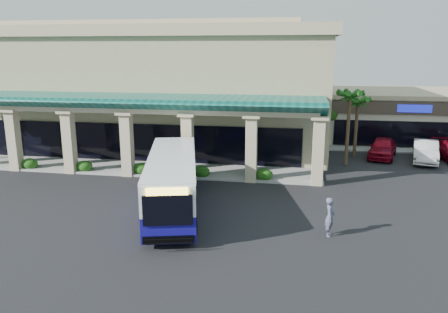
% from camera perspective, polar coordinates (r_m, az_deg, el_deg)
% --- Properties ---
extents(ground, '(110.00, 110.00, 0.00)m').
position_cam_1_polar(ground, '(25.97, -1.04, -6.40)').
color(ground, black).
extents(main_building, '(30.80, 14.80, 11.35)m').
position_cam_1_polar(main_building, '(42.01, -7.87, 9.12)').
color(main_building, tan).
rests_on(main_building, ground).
extents(arcade, '(30.00, 6.20, 5.70)m').
position_cam_1_polar(arcade, '(33.77, -12.36, 3.01)').
color(arcade, '#0D5148').
rests_on(arcade, ground).
extents(strip_mall, '(22.50, 12.50, 4.90)m').
position_cam_1_polar(strip_mall, '(50.24, 25.17, 4.98)').
color(strip_mall, beige).
rests_on(strip_mall, ground).
extents(palm_0, '(2.40, 2.40, 6.60)m').
position_cam_1_polar(palm_0, '(35.64, 15.92, 4.08)').
color(palm_0, '#1B5015').
rests_on(palm_0, ground).
extents(palm_1, '(2.40, 2.40, 5.80)m').
position_cam_1_polar(palm_1, '(38.76, 16.90, 4.15)').
color(palm_1, '#1B5015').
rests_on(palm_1, ground).
extents(broadleaf_tree, '(2.60, 2.60, 4.81)m').
position_cam_1_polar(broadleaf_tree, '(43.56, 13.46, 4.70)').
color(broadleaf_tree, '#1B4710').
rests_on(broadleaf_tree, ground).
extents(transit_bus, '(5.32, 11.66, 3.17)m').
position_cam_1_polar(transit_bus, '(25.07, -6.75, -3.42)').
color(transit_bus, navy).
rests_on(transit_bus, ground).
extents(pedestrian, '(0.55, 0.76, 1.97)m').
position_cam_1_polar(pedestrian, '(22.20, 13.67, -7.67)').
color(pedestrian, '#50536A').
rests_on(pedestrian, ground).
extents(car_silver, '(3.31, 5.42, 1.72)m').
position_cam_1_polar(car_silver, '(39.55, 20.00, 1.09)').
color(car_silver, maroon).
rests_on(car_silver, ground).
extents(car_white, '(2.95, 5.55, 1.74)m').
position_cam_1_polar(car_white, '(39.44, 24.82, 0.62)').
color(car_white, silver).
rests_on(car_white, ground).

